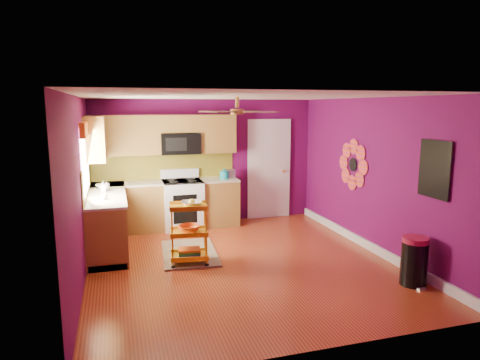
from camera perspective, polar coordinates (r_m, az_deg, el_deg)
name	(u,v)px	position (r m, az deg, el deg)	size (l,w,h in m)	color
ground	(241,263)	(6.66, 0.13, -10.95)	(5.00, 5.00, 0.00)	maroon
room_envelope	(243,157)	(6.28, 0.37, 3.15)	(4.54, 5.04, 2.52)	#5E0A4C
lower_cabinets	(142,213)	(8.03, -12.91, -4.33)	(2.81, 2.31, 0.94)	brown
electric_range	(183,204)	(8.45, -7.67, -3.14)	(0.76, 0.66, 1.13)	white
upper_cabinetry	(144,137)	(8.18, -12.70, 5.62)	(2.80, 2.30, 1.26)	brown
left_window	(85,147)	(7.06, -20.00, 4.15)	(0.08, 1.35, 1.08)	white
panel_door	(269,170)	(9.10, 3.87, 1.33)	(0.95, 0.11, 2.15)	white
right_wall_art	(385,166)	(6.97, 18.82, 1.72)	(0.04, 2.74, 1.04)	black
ceiling_fan	(237,111)	(6.42, -0.37, 9.18)	(1.01, 1.01, 0.26)	#BF8C3F
shag_rug	(190,253)	(7.09, -6.75, -9.62)	(0.85, 1.39, 0.02)	black
rolling_cart	(190,231)	(6.49, -6.75, -6.76)	(0.61, 0.48, 1.01)	gold
trash_can	(414,261)	(6.23, 22.21, -9.99)	(0.38, 0.40, 0.66)	black
teal_kettle	(224,175)	(8.46, -2.11, 0.70)	(0.18, 0.18, 0.21)	teal
toaster	(229,174)	(8.54, -1.46, 0.83)	(0.22, 0.15, 0.18)	beige
soap_bottle_a	(103,187)	(7.49, -17.78, -0.88)	(0.08, 0.09, 0.19)	#EA3F72
soap_bottle_b	(106,186)	(7.63, -17.38, -0.81)	(0.12, 0.12, 0.15)	white
counter_dish	(103,186)	(7.94, -17.85, -0.76)	(0.25, 0.25, 0.06)	white
counter_cup	(104,197)	(6.94, -17.67, -2.12)	(0.11, 0.11, 0.09)	white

